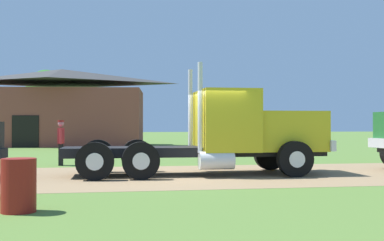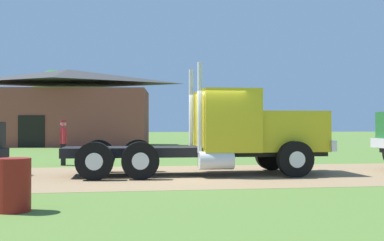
{
  "view_description": "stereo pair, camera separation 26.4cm",
  "coord_description": "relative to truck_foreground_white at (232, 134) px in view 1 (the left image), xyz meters",
  "views": [
    {
      "loc": [
        -2.67,
        -14.66,
        1.5
      ],
      "look_at": [
        -0.19,
        -0.21,
        1.65
      ],
      "focal_mm": 46.05,
      "sensor_mm": 36.0,
      "label": 1
    },
    {
      "loc": [
        -2.41,
        -14.7,
        1.5
      ],
      "look_at": [
        -0.19,
        -0.21,
        1.65
      ],
      "focal_mm": 46.05,
      "sensor_mm": 36.0,
      "label": 2
    }
  ],
  "objects": [
    {
      "name": "ground_plane",
      "position": [
        -1.13,
        -0.15,
        -1.25
      ],
      "size": [
        200.0,
        200.0,
        0.0
      ],
      "primitive_type": "plane",
      "color": "#51722F"
    },
    {
      "name": "dirt_track",
      "position": [
        -1.13,
        -0.15,
        -1.24
      ],
      "size": [
        120.0,
        6.82,
        0.01
      ],
      "primitive_type": "cube",
      "color": "#8E7250",
      "rests_on": "ground_plane"
    },
    {
      "name": "truck_foreground_white",
      "position": [
        0.0,
        0.0,
        0.0
      ],
      "size": [
        8.06,
        2.84,
        3.33
      ],
      "color": "black",
      "rests_on": "ground_plane"
    },
    {
      "name": "visitor_far_side",
      "position": [
        -5.54,
        4.27,
        -0.32
      ],
      "size": [
        0.3,
        0.63,
        1.7
      ],
      "color": "#B22D33",
      "rests_on": "ground_plane"
    },
    {
      "name": "steel_barrel",
      "position": [
        -5.32,
        -5.89,
        -0.78
      ],
      "size": [
        0.6,
        0.6,
        0.93
      ],
      "primitive_type": "cylinder",
      "color": "maroon",
      "rests_on": "ground_plane"
    },
    {
      "name": "shed_building",
      "position": [
        -7.2,
        23.02,
        1.51
      ],
      "size": [
        13.11,
        7.99,
        5.72
      ],
      "color": "brown",
      "rests_on": "ground_plane"
    },
    {
      "name": "tree_mid",
      "position": [
        -10.65,
        42.69,
        3.99
      ],
      "size": [
        4.64,
        4.64,
        7.81
      ],
      "color": "#513823",
      "rests_on": "ground_plane"
    }
  ]
}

